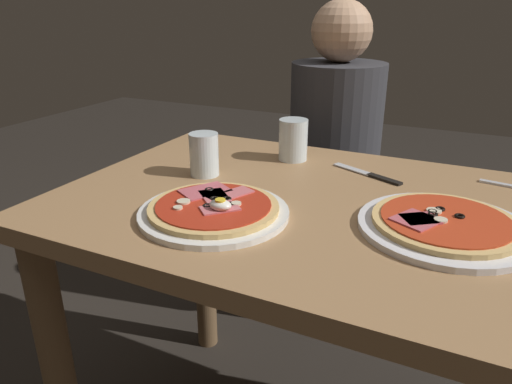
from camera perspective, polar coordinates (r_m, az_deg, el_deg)
name	(u,v)px	position (r m, az deg, el deg)	size (l,w,h in m)	color
dining_table	(303,256)	(1.08, 5.71, -7.71)	(1.06, 0.75, 0.78)	#9E754C
pizza_foreground	(214,210)	(0.93, -5.08, -2.13)	(0.30, 0.30, 0.05)	white
pizza_across_left	(445,225)	(0.94, 21.72, -3.68)	(0.31, 0.31, 0.03)	white
water_glass_near	(293,142)	(1.26, 4.48, 5.99)	(0.08, 0.08, 0.11)	silver
water_glass_far	(204,157)	(1.15, -6.24, 4.18)	(0.07, 0.07, 0.10)	silver
fork	(511,186)	(1.22, 28.28, 0.62)	(0.16, 0.04, 0.00)	silver
knife	(371,175)	(1.18, 13.66, 2.01)	(0.19, 0.10, 0.01)	silver
diner_person	(332,180)	(1.76, 9.14, 1.41)	(0.32, 0.32, 1.18)	black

